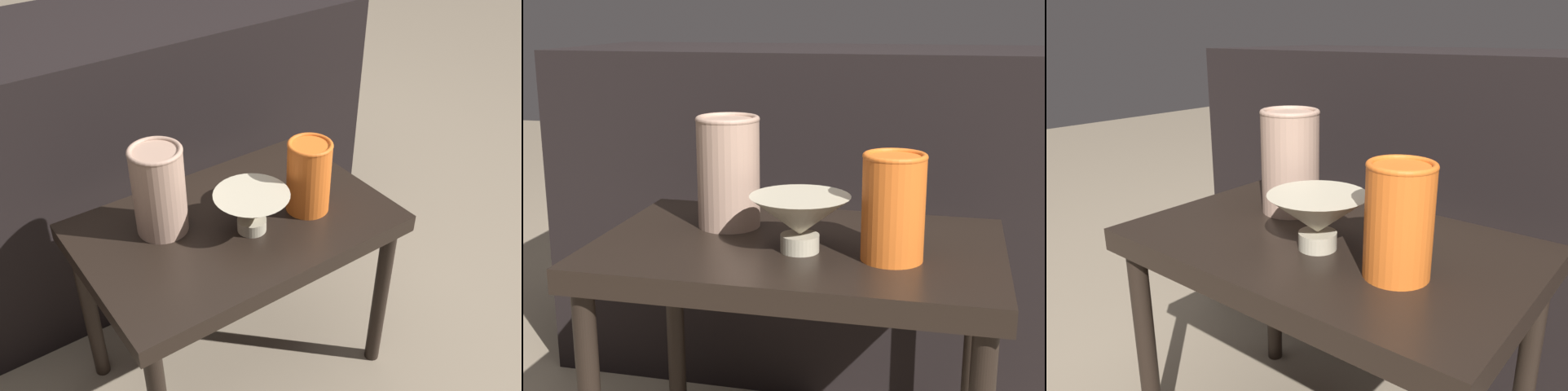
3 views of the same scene
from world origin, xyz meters
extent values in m
plane|color=#7F705B|center=(0.00, 0.00, 0.00)|extent=(8.00, 8.00, 0.00)
cube|color=black|center=(0.00, 0.00, 0.44)|extent=(0.66, 0.43, 0.04)
cylinder|color=black|center=(0.30, -0.18, 0.21)|extent=(0.04, 0.04, 0.42)
cylinder|color=black|center=(-0.30, 0.18, 0.21)|extent=(0.04, 0.04, 0.42)
cylinder|color=black|center=(0.30, 0.18, 0.21)|extent=(0.04, 0.04, 0.42)
cube|color=black|center=(0.00, 0.56, 0.37)|extent=(1.30, 0.50, 0.75)
cylinder|color=#B2A88E|center=(0.01, -0.05, 0.48)|extent=(0.06, 0.06, 0.03)
cone|color=#B2A88E|center=(0.01, -0.05, 0.52)|extent=(0.16, 0.16, 0.06)
cylinder|color=tan|center=(-0.14, 0.06, 0.56)|extent=(0.11, 0.11, 0.19)
torus|color=tan|center=(-0.14, 0.06, 0.65)|extent=(0.11, 0.11, 0.01)
cylinder|color=orange|center=(0.16, -0.05, 0.54)|extent=(0.09, 0.09, 0.16)
torus|color=orange|center=(0.16, -0.05, 0.62)|extent=(0.10, 0.10, 0.01)
camera|label=1|loc=(-0.56, -0.89, 1.25)|focal=42.00mm
camera|label=2|loc=(0.24, -1.11, 0.82)|focal=50.00mm
camera|label=3|loc=(0.47, -0.64, 0.79)|focal=35.00mm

